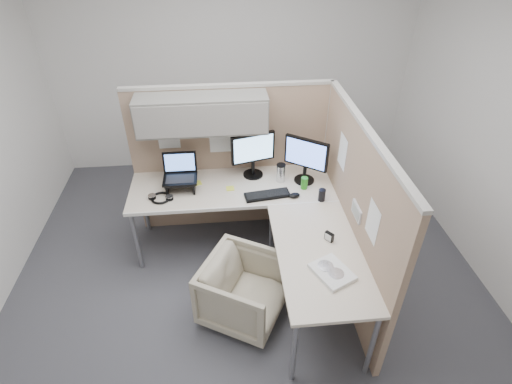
{
  "coord_description": "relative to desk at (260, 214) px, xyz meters",
  "views": [
    {
      "loc": [
        -0.18,
        -2.68,
        2.96
      ],
      "look_at": [
        0.1,
        0.25,
        0.85
      ],
      "focal_mm": 28.0,
      "sensor_mm": 36.0,
      "label": 1
    }
  ],
  "objects": [
    {
      "name": "sticky_note_d",
      "position": [
        -0.25,
        0.37,
        0.05
      ],
      "size": [
        0.08,
        0.08,
        0.01
      ],
      "primitive_type": "cube",
      "rotation": [
        0.0,
        0.0,
        0.07
      ],
      "color": "#E4E93D",
      "rests_on": "desk"
    },
    {
      "name": "partition_right",
      "position": [
        0.78,
        -0.19,
        0.13
      ],
      "size": [
        0.07,
        2.03,
        1.63
      ],
      "color": "tan",
      "rests_on": "ground"
    },
    {
      "name": "monitor_left",
      "position": [
        -0.01,
        0.59,
        0.32
      ],
      "size": [
        0.43,
        0.2,
        0.47
      ],
      "rotation": [
        0.0,
        0.0,
        0.26
      ],
      "color": "black",
      "rests_on": "desk"
    },
    {
      "name": "travel_mug",
      "position": [
        0.25,
        0.46,
        0.14
      ],
      "size": [
        0.09,
        0.09,
        0.19
      ],
      "color": "silver",
      "rests_on": "desk"
    },
    {
      "name": "sticky_note_c",
      "position": [
        -0.57,
        0.49,
        0.05
      ],
      "size": [
        0.09,
        0.09,
        0.01
      ],
      "primitive_type": "cube",
      "rotation": [
        0.0,
        0.0,
        0.28
      ],
      "color": "#E4E93D",
      "rests_on": "desk"
    },
    {
      "name": "desk",
      "position": [
        0.0,
        0.0,
        0.0
      ],
      "size": [
        2.0,
        1.98,
        0.73
      ],
      "color": "beige",
      "rests_on": "ground"
    },
    {
      "name": "monitor_right",
      "position": [
        0.49,
        0.44,
        0.32
      ],
      "size": [
        0.38,
        0.28,
        0.47
      ],
      "rotation": [
        0.0,
        0.0,
        -0.62
      ],
      "color": "black",
      "rests_on": "desk"
    },
    {
      "name": "paper_stack",
      "position": [
        0.46,
        -0.8,
        0.06
      ],
      "size": [
        0.34,
        0.37,
        0.03
      ],
      "rotation": [
        0.0,
        0.0,
        0.45
      ],
      "color": "white",
      "rests_on": "desk"
    },
    {
      "name": "office_chair",
      "position": [
        -0.19,
        -0.53,
        -0.36
      ],
      "size": [
        0.83,
        0.85,
        0.66
      ],
      "primitive_type": "imported",
      "rotation": [
        0.0,
        0.0,
        1.07
      ],
      "color": "beige",
      "rests_on": "ground"
    },
    {
      "name": "soda_can_green",
      "position": [
        0.59,
        0.1,
        0.1
      ],
      "size": [
        0.07,
        0.07,
        0.12
      ],
      "primitive_type": "cylinder",
      "color": "black",
      "rests_on": "desk"
    },
    {
      "name": "keyboard",
      "position": [
        0.09,
        0.21,
        0.05
      ],
      "size": [
        0.44,
        0.2,
        0.02
      ],
      "primitive_type": "cube",
      "rotation": [
        0.0,
        0.0,
        0.13
      ],
      "color": "black",
      "rests_on": "desk"
    },
    {
      "name": "headphones",
      "position": [
        -0.91,
        0.26,
        0.06
      ],
      "size": [
        0.24,
        0.22,
        0.03
      ],
      "rotation": [
        0.0,
        0.0,
        -0.19
      ],
      "color": "black",
      "rests_on": "desk"
    },
    {
      "name": "ground",
      "position": [
        -0.12,
        -0.13,
        -0.69
      ],
      "size": [
        4.5,
        4.5,
        0.0
      ],
      "primitive_type": "plane",
      "color": "#424147",
      "rests_on": "ground"
    },
    {
      "name": "desk_clock",
      "position": [
        0.52,
        -0.44,
        0.08
      ],
      "size": [
        0.07,
        0.08,
        0.08
      ],
      "rotation": [
        0.0,
        0.0,
        -0.9
      ],
      "color": "black",
      "rests_on": "desk"
    },
    {
      "name": "partition_back",
      "position": [
        -0.34,
        0.7,
        0.41
      ],
      "size": [
        2.0,
        0.36,
        1.63
      ],
      "color": "tan",
      "rests_on": "ground"
    },
    {
      "name": "soda_can_silver",
      "position": [
        0.46,
        0.31,
        0.1
      ],
      "size": [
        0.07,
        0.07,
        0.12
      ],
      "primitive_type": "cylinder",
      "color": "#268C1E",
      "rests_on": "desk"
    },
    {
      "name": "mouse",
      "position": [
        0.34,
        0.18,
        0.06
      ],
      "size": [
        0.12,
        0.1,
        0.04
      ],
      "primitive_type": "ellipsoid",
      "rotation": [
        0.0,
        0.0,
        0.25
      ],
      "color": "black",
      "rests_on": "desk"
    },
    {
      "name": "laptop_station",
      "position": [
        -0.72,
        0.43,
        0.17
      ],
      "size": [
        0.32,
        0.28,
        0.33
      ],
      "color": "black",
      "rests_on": "desk"
    }
  ]
}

